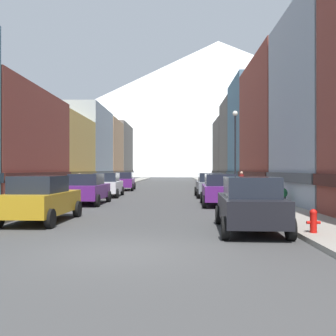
{
  "coord_description": "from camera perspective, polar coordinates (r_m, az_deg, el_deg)",
  "views": [
    {
      "loc": [
        1.43,
        -9.64,
        2.02
      ],
      "look_at": [
        0.49,
        29.47,
        2.18
      ],
      "focal_mm": 42.24,
      "sensor_mm": 36.0,
      "label": 1
    }
  ],
  "objects": [
    {
      "name": "storefront_left_2",
      "position": [
        39.69,
        -17.26,
        1.82
      ],
      "size": [
        7.79,
        10.35,
        7.13
      ],
      "color": "#D8B259",
      "rests_on": "ground"
    },
    {
      "name": "streetlamp_right",
      "position": [
        27.19,
        9.68,
        3.92
      ],
      "size": [
        0.36,
        0.36,
        5.86
      ],
      "color": "black",
      "rests_on": "sidewalk_right"
    },
    {
      "name": "storefront_right_5",
      "position": [
        64.13,
        9.68,
        2.28
      ],
      "size": [
        6.68,
        10.67,
        10.0
      ],
      "color": "#66605B",
      "rests_on": "ground"
    },
    {
      "name": "storefront_left_5",
      "position": [
        73.59,
        -9.01,
        2.08
      ],
      "size": [
        8.94,
        13.34,
        10.34
      ],
      "color": "#66605B",
      "rests_on": "ground"
    },
    {
      "name": "potted_plant_1",
      "position": [
        24.44,
        14.57,
        -3.43
      ],
      "size": [
        0.67,
        0.67,
        0.95
      ],
      "color": "gray",
      "rests_on": "sidewalk_right"
    },
    {
      "name": "potted_plant_0",
      "position": [
        21.88,
        16.15,
        -3.75
      ],
      "size": [
        0.56,
        0.56,
        0.91
      ],
      "color": "#4C4C51",
      "rests_on": "sidewalk_right"
    },
    {
      "name": "storefront_left_3",
      "position": [
        50.32,
        -13.11,
        2.79
      ],
      "size": [
        7.59,
        11.64,
        9.67
      ],
      "color": "#99A5B2",
      "rests_on": "ground"
    },
    {
      "name": "sidewalk_left",
      "position": [
        45.34,
        -8.39,
        -2.69
      ],
      "size": [
        2.5,
        100.0,
        0.15
      ],
      "primitive_type": "cube",
      "color": "gray",
      "rests_on": "ground"
    },
    {
      "name": "car_left_0",
      "position": [
        15.95,
        -17.84,
        -4.24
      ],
      "size": [
        2.18,
        4.45,
        1.78
      ],
      "color": "#B28419",
      "rests_on": "ground"
    },
    {
      "name": "car_left_1",
      "position": [
        23.43,
        -11.55,
        -2.97
      ],
      "size": [
        2.11,
        4.42,
        1.78
      ],
      "color": "#591E72",
      "rests_on": "ground"
    },
    {
      "name": "car_left_3",
      "position": [
        38.93,
        -6.36,
        -1.88
      ],
      "size": [
        2.25,
        4.48,
        1.78
      ],
      "color": "#591E72",
      "rests_on": "ground"
    },
    {
      "name": "pedestrian_1",
      "position": [
        31.77,
        -12.63,
        -2.28
      ],
      "size": [
        0.36,
        0.36,
        1.6
      ],
      "color": "maroon",
      "rests_on": "sidewalk_left"
    },
    {
      "name": "pedestrian_0",
      "position": [
        30.2,
        10.56,
        -2.25
      ],
      "size": [
        0.36,
        0.36,
        1.73
      ],
      "color": "maroon",
      "rests_on": "sidewalk_right"
    },
    {
      "name": "storefront_right_3",
      "position": [
        44.66,
        14.18,
        4.57
      ],
      "size": [
        7.9,
        9.2,
        11.87
      ],
      "color": "slate",
      "rests_on": "ground"
    },
    {
      "name": "ground_plane",
      "position": [
        9.95,
        -7.08,
        -11.93
      ],
      "size": [
        400.0,
        400.0,
        0.0
      ],
      "primitive_type": "plane",
      "color": "#3F3F3F"
    },
    {
      "name": "storefront_right_4",
      "position": [
        54.09,
        13.07,
        3.39
      ],
      "size": [
        10.05,
        9.36,
        11.23
      ],
      "color": "#66605B",
      "rests_on": "ground"
    },
    {
      "name": "sidewalk_right",
      "position": [
        44.94,
        7.54,
        -2.72
      ],
      "size": [
        2.5,
        100.0,
        0.15
      ],
      "primitive_type": "cube",
      "color": "gray",
      "rests_on": "ground"
    },
    {
      "name": "car_right_2",
      "position": [
        29.2,
        6.03,
        -2.43
      ],
      "size": [
        2.07,
        4.4,
        1.78
      ],
      "color": "slate",
      "rests_on": "ground"
    },
    {
      "name": "fire_hydrant_near",
      "position": [
        12.52,
        20.24,
        -7.06
      ],
      "size": [
        0.4,
        0.22,
        0.7
      ],
      "color": "red",
      "rests_on": "sidewalk_right"
    },
    {
      "name": "car_left_2",
      "position": [
        29.74,
        -8.76,
        -2.39
      ],
      "size": [
        2.14,
        4.44,
        1.78
      ],
      "color": "silver",
      "rests_on": "ground"
    },
    {
      "name": "storefront_right_2",
      "position": [
        34.25,
        17.62,
        5.38
      ],
      "size": [
        7.25,
        12.06,
        11.08
      ],
      "color": "brown",
      "rests_on": "ground"
    },
    {
      "name": "car_right_1",
      "position": [
        22.3,
        7.48,
        -3.11
      ],
      "size": [
        2.17,
        4.45,
        1.78
      ],
      "color": "#591E72",
      "rests_on": "ground"
    },
    {
      "name": "storefront_left_4",
      "position": [
        61.44,
        -10.25,
        2.2
      ],
      "size": [
        7.19,
        10.25,
        9.59
      ],
      "color": "tan",
      "rests_on": "ground"
    },
    {
      "name": "mountain_backdrop",
      "position": [
        274.45,
        7.28,
        8.75
      ],
      "size": [
        331.78,
        331.78,
        89.79
      ],
      "primitive_type": "cone",
      "color": "white",
      "rests_on": "ground"
    },
    {
      "name": "car_right_0",
      "position": [
        13.17,
        11.76,
        -5.1
      ],
      "size": [
        2.24,
        4.48,
        1.78
      ],
      "color": "black",
      "rests_on": "ground"
    }
  ]
}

